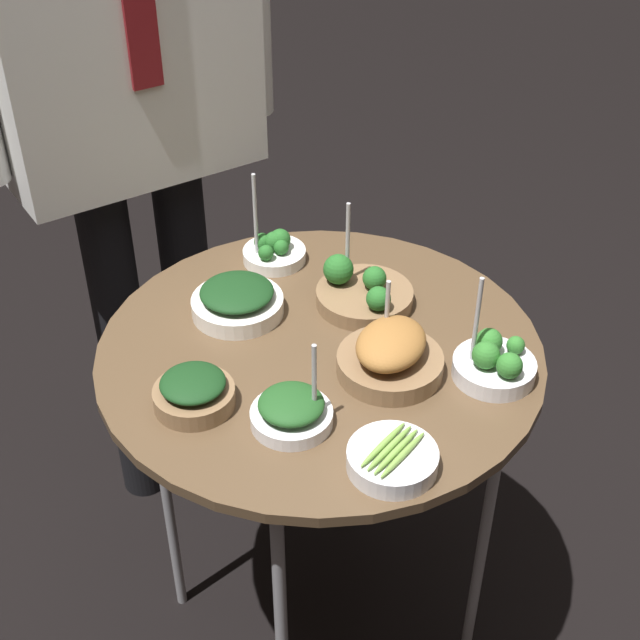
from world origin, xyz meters
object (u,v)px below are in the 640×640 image
serving_cart (320,371)px  bowl_broccoli_center (274,250)px  waiter_figure (119,48)px  bowl_broccoli_far_rim (362,292)px  bowl_asparagus_mid_left (392,459)px  bowl_spinach_back_left (292,411)px  bowl_broccoli_front_right (494,363)px  bowl_spinach_front_center (194,392)px  bowl_spinach_back_right (237,301)px  bowl_roast_near_rim (390,355)px

serving_cart → bowl_broccoli_center: (0.07, 0.25, 0.07)m
waiter_figure → bowl_broccoli_far_rim: bearing=-71.3°
serving_cart → bowl_asparagus_mid_left: bowl_asparagus_mid_left is taller
bowl_spinach_back_left → bowl_broccoli_front_right: (0.30, -0.08, 0.00)m
bowl_spinach_front_center → bowl_broccoli_far_rim: bearing=11.6°
bowl_spinach_back_right → bowl_roast_near_rim: size_ratio=0.92×
bowl_spinach_back_right → serving_cart: bearing=-66.4°
bowl_broccoli_front_right → bowl_spinach_front_center: bowl_broccoli_front_right is taller
serving_cart → bowl_spinach_back_right: size_ratio=4.84×
bowl_spinach_front_center → bowl_asparagus_mid_left: size_ratio=0.97×
bowl_broccoli_center → bowl_spinach_front_center: 0.39m
bowl_spinach_back_left → waiter_figure: bearing=83.4°
bowl_broccoli_far_rim → bowl_broccoli_front_right: bowl_broccoli_front_right is taller
bowl_broccoli_far_rim → bowl_spinach_back_right: bearing=154.0°
bowl_broccoli_far_rim → bowl_asparagus_mid_left: (-0.19, -0.33, -0.01)m
bowl_broccoli_center → bowl_asparagus_mid_left: bowl_broccoli_center is taller
serving_cart → bowl_broccoli_front_right: 0.28m
bowl_broccoli_front_right → bowl_spinach_front_center: bearing=154.6°
bowl_spinach_back_left → bowl_spinach_front_center: 0.15m
bowl_spinach_back_left → waiter_figure: (0.08, 0.69, 0.29)m
bowl_broccoli_far_rim → bowl_asparagus_mid_left: bearing=-119.7°
serving_cart → bowl_spinach_front_center: bearing=-176.3°
bowl_roast_near_rim → bowl_broccoli_center: size_ratio=0.94×
bowl_broccoli_center → waiter_figure: size_ratio=0.11×
bowl_roast_near_rim → bowl_broccoli_center: bearing=87.5°
bowl_broccoli_front_right → waiter_figure: bearing=106.3°
bowl_spinach_back_left → bowl_asparagus_mid_left: bearing=-65.9°
bowl_spinach_back_right → bowl_asparagus_mid_left: (-0.00, -0.42, -0.01)m
bowl_roast_near_rim → bowl_broccoli_far_rim: bearing=67.4°
bowl_spinach_back_left → bowl_broccoli_front_right: 0.31m
bowl_broccoli_center → bowl_spinach_front_center: bowl_broccoli_center is taller
serving_cart → bowl_spinach_front_center: 0.24m
bowl_roast_near_rim → waiter_figure: 0.74m
serving_cart → bowl_spinach_back_left: 0.19m
bowl_broccoli_front_right → bowl_spinach_front_center: 0.44m
bowl_roast_near_rim → bowl_spinach_front_center: bearing=160.7°
bowl_broccoli_center → bowl_spinach_front_center: bearing=-138.0°
bowl_asparagus_mid_left → bowl_broccoli_center: bearing=75.8°
bowl_spinach_back_right → bowl_roast_near_rim: bearing=-65.9°
bowl_broccoli_far_rim → bowl_asparagus_mid_left: 0.38m
bowl_broccoli_front_right → bowl_broccoli_far_rim: bearing=101.5°
bowl_roast_near_rim → bowl_broccoli_center: (0.02, 0.36, -0.01)m
bowl_broccoli_far_rim → bowl_roast_near_rim: bearing=-112.6°
bowl_broccoli_far_rim → waiter_figure: waiter_figure is taller
bowl_spinach_back_left → bowl_broccoli_far_rim: size_ratio=0.82×
bowl_spinach_front_center → waiter_figure: 0.67m
bowl_broccoli_far_rim → bowl_asparagus_mid_left: bowl_broccoli_far_rim is taller
bowl_broccoli_far_rim → waiter_figure: 0.61m
serving_cart → waiter_figure: (-0.05, 0.56, 0.37)m
bowl_broccoli_far_rim → bowl_broccoli_center: 0.20m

